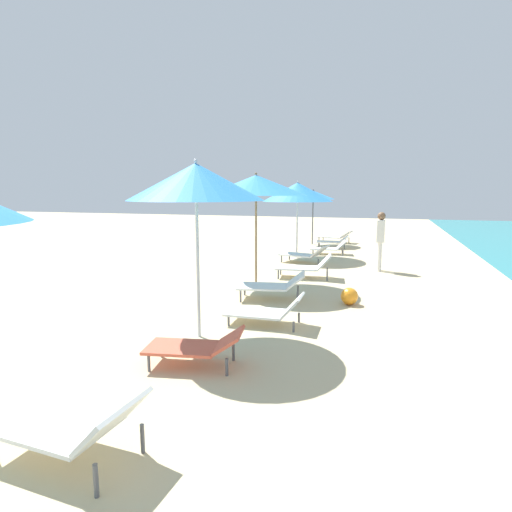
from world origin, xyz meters
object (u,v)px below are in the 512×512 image
(umbrella_fifth, at_px, (298,192))
(lounger_farthest_shoreside, at_px, (335,236))
(lounger_fifth_shoreside, at_px, (329,248))
(lounger_fourth_inland, at_px, (272,285))
(lounger_fifth_inland, at_px, (305,254))
(umbrella_farthest, at_px, (313,195))
(lounger_fourth_shoreside, at_px, (305,266))
(lounger_second_shoreside, at_px, (73,424))
(umbrella_fourth, at_px, (256,185))
(beach_ball, at_px, (349,296))
(lounger_third_inland, at_px, (196,346))
(lounger_third_shoreside, at_px, (267,311))
(lounger_farthest_inland, at_px, (333,241))
(person_walking_near, at_px, (381,235))
(umbrella_third, at_px, (196,182))

(umbrella_fifth, xyz_separation_m, lounger_farthest_shoreside, (0.77, 4.81, -2.03))
(lounger_fifth_shoreside, bearing_deg, lounger_fourth_inland, 77.94)
(lounger_fifth_inland, distance_m, umbrella_farthest, 5.30)
(lounger_fourth_shoreside, bearing_deg, lounger_second_shoreside, 78.98)
(umbrella_fourth, relative_size, beach_ball, 7.76)
(umbrella_farthest, bearing_deg, lounger_second_shoreside, -87.63)
(umbrella_fourth, distance_m, beach_ball, 3.53)
(lounger_second_shoreside, height_order, lounger_farthest_shoreside, lounger_second_shoreside)
(umbrella_fifth, distance_m, lounger_fifth_inland, 2.33)
(lounger_third_inland, distance_m, lounger_fifth_shoreside, 10.69)
(lounger_fourth_inland, bearing_deg, beach_ball, 172.19)
(lounger_fifth_inland, xyz_separation_m, beach_ball, (1.87, -4.72, -0.13))
(lounger_third_shoreside, height_order, umbrella_fourth, umbrella_fourth)
(lounger_third_inland, distance_m, lounger_farthest_inland, 12.45)
(lounger_third_shoreside, distance_m, umbrella_farthest, 11.64)
(lounger_farthest_inland, height_order, beach_ball, lounger_farthest_inland)
(lounger_fourth_shoreside, height_order, person_walking_near, person_walking_near)
(umbrella_fourth, distance_m, lounger_fourth_inland, 2.60)
(person_walking_near, bearing_deg, lounger_fourth_shoreside, -139.41)
(umbrella_fifth, bearing_deg, person_walking_near, -30.84)
(lounger_third_inland, distance_m, lounger_farthest_shoreside, 14.37)
(umbrella_third, bearing_deg, lounger_third_shoreside, 46.80)
(umbrella_farthest, bearing_deg, beach_ball, -75.51)
(lounger_fifth_inland, relative_size, lounger_farthest_shoreside, 1.02)
(lounger_third_shoreside, distance_m, lounger_fifth_shoreside, 8.69)
(umbrella_third, distance_m, lounger_third_inland, 2.49)
(lounger_third_shoreside, relative_size, lounger_fourth_shoreside, 0.87)
(umbrella_fifth, bearing_deg, lounger_fourth_shoreside, -74.16)
(lounger_second_shoreside, bearing_deg, lounger_fourth_shoreside, -89.85)
(umbrella_third, bearing_deg, lounger_third_inland, -66.79)
(umbrella_fifth, xyz_separation_m, lounger_fifth_shoreside, (1.00, 1.13, -2.07))
(umbrella_fourth, distance_m, lounger_fifth_inland, 4.24)
(lounger_third_shoreside, bearing_deg, lounger_third_inland, 76.08)
(umbrella_farthest, bearing_deg, person_walking_near, -61.70)
(lounger_second_shoreside, bearing_deg, beach_ball, -104.23)
(lounger_fifth_shoreside, xyz_separation_m, lounger_farthest_inland, (-0.08, 1.76, 0.04))
(umbrella_third, bearing_deg, lounger_fourth_inland, 78.90)
(lounger_fourth_inland, distance_m, umbrella_farthest, 9.94)
(lounger_second_shoreside, relative_size, lounger_fifth_shoreside, 0.95)
(lounger_third_inland, xyz_separation_m, beach_ball, (1.70, 3.77, -0.11))
(lounger_third_shoreside, xyz_separation_m, lounger_farthest_inland, (-0.17, 10.45, 0.04))
(lounger_farthest_inland, bearing_deg, lounger_fourth_shoreside, 84.80)
(lounger_second_shoreside, bearing_deg, person_walking_near, -100.13)
(lounger_farthest_shoreside, distance_m, person_walking_near, 6.91)
(umbrella_fifth, relative_size, lounger_farthest_inland, 2.00)
(lounger_fourth_inland, distance_m, umbrella_fifth, 6.25)
(lounger_fourth_shoreside, relative_size, lounger_fifth_inland, 0.95)
(umbrella_fourth, distance_m, lounger_fifth_shoreside, 6.30)
(beach_ball, bearing_deg, lounger_second_shoreside, -107.40)
(lounger_fifth_shoreside, height_order, person_walking_near, person_walking_near)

